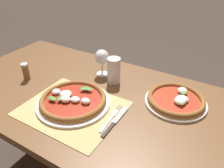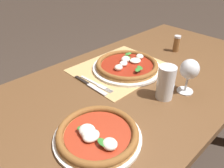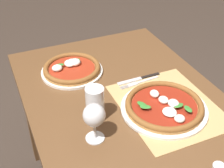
{
  "view_description": "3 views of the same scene",
  "coord_description": "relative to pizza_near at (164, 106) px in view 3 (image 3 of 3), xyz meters",
  "views": [
    {
      "loc": [
        0.61,
        -0.73,
        1.39
      ],
      "look_at": [
        0.16,
        0.02,
        0.83
      ],
      "focal_mm": 35.0,
      "sensor_mm": 36.0,
      "label": 1
    },
    {
      "loc": [
        0.77,
        0.55,
        1.29
      ],
      "look_at": [
        0.23,
        -0.0,
        0.79
      ],
      "focal_mm": 35.0,
      "sensor_mm": 36.0,
      "label": 2
    },
    {
      "loc": [
        -0.78,
        0.47,
        1.56
      ],
      "look_at": [
        0.23,
        0.03,
        0.78
      ],
      "focal_mm": 50.0,
      "sensor_mm": 36.0,
      "label": 3
    }
  ],
  "objects": [
    {
      "name": "knife",
      "position": [
        0.24,
        -0.01,
        -0.02
      ],
      "size": [
        0.02,
        0.22,
        0.01
      ],
      "color": "black",
      "rests_on": "paper_placemat"
    },
    {
      "name": "pizza_far",
      "position": [
        0.42,
        0.26,
        -0.0
      ],
      "size": [
        0.29,
        0.29,
        0.05
      ],
      "color": "silver",
      "rests_on": "dining_table"
    },
    {
      "name": "fork",
      "position": [
        0.21,
        0.0,
        -0.02
      ],
      "size": [
        0.03,
        0.2,
        0.0
      ],
      "color": "#B7B7BC",
      "rests_on": "paper_placemat"
    },
    {
      "name": "pizza_near",
      "position": [
        0.0,
        0.0,
        0.0
      ],
      "size": [
        0.35,
        0.35,
        0.05
      ],
      "color": "silver",
      "rests_on": "paper_placemat"
    },
    {
      "name": "dining_table",
      "position": [
        -0.02,
        0.11,
        -0.12
      ],
      "size": [
        1.48,
        0.82,
        0.74
      ],
      "color": "brown",
      "rests_on": "ground"
    },
    {
      "name": "wine_glass",
      "position": [
        -0.04,
        0.31,
        0.08
      ],
      "size": [
        0.08,
        0.08,
        0.16
      ],
      "color": "silver",
      "rests_on": "dining_table"
    },
    {
      "name": "pint_glass",
      "position": [
        0.07,
        0.27,
        0.05
      ],
      "size": [
        0.07,
        0.07,
        0.15
      ],
      "color": "silver",
      "rests_on": "dining_table"
    },
    {
      "name": "paper_placemat",
      "position": [
        0.02,
        -0.03,
        -0.02
      ],
      "size": [
        0.45,
        0.37,
        0.0
      ],
      "primitive_type": "cube",
      "color": "tan",
      "rests_on": "dining_table"
    }
  ]
}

